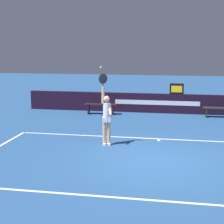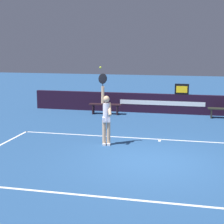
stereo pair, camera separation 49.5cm
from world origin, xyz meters
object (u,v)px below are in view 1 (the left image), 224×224
at_px(speed_display, 177,89).
at_px(courtside_bench_far, 218,110).
at_px(tennis_player, 106,116).
at_px(tennis_ball, 101,67).
at_px(courtside_bench_near, 101,106).

distance_m(speed_display, courtside_bench_far, 2.21).
xyz_separation_m(tennis_player, courtside_bench_far, (4.18, 5.52, -0.65)).
distance_m(speed_display, tennis_ball, 6.95).
bearing_deg(speed_display, courtside_bench_far, -19.58).
xyz_separation_m(courtside_bench_near, courtside_bench_far, (5.52, 0.21, -0.03)).
bearing_deg(courtside_bench_far, courtside_bench_near, -177.78).
relative_size(speed_display, tennis_player, 0.28).
height_order(speed_display, tennis_player, tennis_player).
bearing_deg(tennis_ball, courtside_bench_far, 52.79).
relative_size(speed_display, courtside_bench_far, 0.50).
relative_size(courtside_bench_near, courtside_bench_far, 1.17).
height_order(tennis_player, courtside_bench_near, tennis_player).
relative_size(tennis_ball, courtside_bench_far, 0.05).
bearing_deg(speed_display, tennis_ball, -110.69).
height_order(courtside_bench_near, courtside_bench_far, courtside_bench_near).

